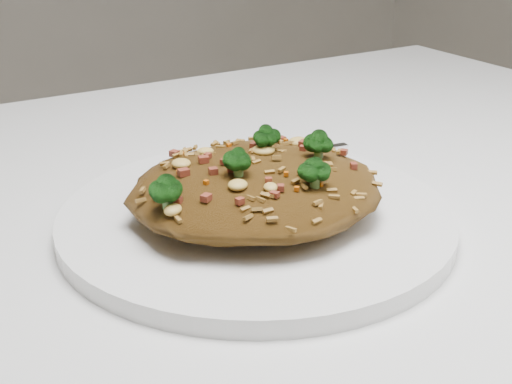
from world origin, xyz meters
TOP-DOWN VIEW (x-y plane):
  - dining_table at (0.00, 0.00)m, footprint 1.20×0.80m
  - plate at (0.03, -0.04)m, footprint 0.30×0.30m
  - fried_rice at (0.03, -0.04)m, footprint 0.19×0.18m
  - fork at (0.10, 0.05)m, footprint 0.16×0.04m

SIDE VIEW (x-z plane):
  - dining_table at x=0.00m, z-range 0.28..1.03m
  - plate at x=0.03m, z-range 0.75..0.76m
  - fork at x=0.10m, z-range 0.76..0.77m
  - fried_rice at x=0.03m, z-range 0.76..0.82m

